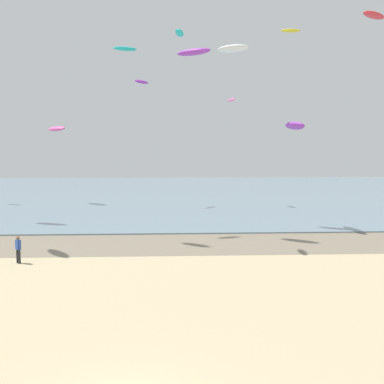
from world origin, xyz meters
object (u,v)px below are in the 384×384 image
kite_aloft_6 (291,31)px  kite_aloft_8 (194,52)px  kite_aloft_1 (231,100)px  kite_aloft_3 (179,33)px  kite_aloft_5 (141,82)px  kite_aloft_4 (233,49)px  kite_aloft_0 (57,129)px  kite_aloft_10 (374,15)px  person_nearest_camera (18,249)px  kite_aloft_13 (295,126)px  kite_aloft_9 (125,49)px

kite_aloft_6 → kite_aloft_8: kite_aloft_6 is taller
kite_aloft_1 → kite_aloft_6: size_ratio=0.81×
kite_aloft_3 → kite_aloft_5: size_ratio=0.82×
kite_aloft_4 → kite_aloft_6: kite_aloft_6 is taller
kite_aloft_5 → kite_aloft_4: bearing=70.0°
kite_aloft_0 → kite_aloft_10: size_ratio=1.04×
kite_aloft_6 → kite_aloft_5: bearing=172.8°
person_nearest_camera → kite_aloft_8: 19.96m
kite_aloft_0 → kite_aloft_13: kite_aloft_0 is taller
kite_aloft_1 → kite_aloft_9: kite_aloft_9 is taller
kite_aloft_4 → kite_aloft_5: (-9.02, 14.67, -1.06)m
kite_aloft_13 → kite_aloft_5: bearing=32.8°
kite_aloft_0 → kite_aloft_5: kite_aloft_5 is taller
kite_aloft_5 → kite_aloft_9: kite_aloft_9 is taller
kite_aloft_6 → kite_aloft_9: (-17.64, -15.56, -5.27)m
kite_aloft_1 → kite_aloft_5: size_ratio=0.79×
person_nearest_camera → kite_aloft_9: kite_aloft_9 is taller
kite_aloft_8 → kite_aloft_13: size_ratio=0.88×
kite_aloft_6 → kite_aloft_3: bearing=-121.5°
kite_aloft_3 → kite_aloft_4: (5.01, 8.79, 0.69)m
kite_aloft_1 → kite_aloft_4: bearing=158.9°
kite_aloft_8 → kite_aloft_10: bearing=-120.6°
kite_aloft_6 → kite_aloft_13: size_ratio=0.64×
kite_aloft_4 → kite_aloft_10: bearing=39.1°
person_nearest_camera → kite_aloft_4: kite_aloft_4 is taller
kite_aloft_6 → kite_aloft_9: bearing=-137.9°
kite_aloft_13 → kite_aloft_1: bearing=4.4°
person_nearest_camera → kite_aloft_10: (28.68, 15.61, 18.57)m
kite_aloft_8 → kite_aloft_13: kite_aloft_8 is taller
kite_aloft_4 → kite_aloft_13: kite_aloft_4 is taller
kite_aloft_0 → kite_aloft_9: (10.39, -20.58, 5.80)m
person_nearest_camera → kite_aloft_10: bearing=28.6°
kite_aloft_5 → kite_aloft_1: bearing=126.1°
kite_aloft_9 → kite_aloft_13: bearing=-13.4°
kite_aloft_0 → kite_aloft_8: 27.94m
kite_aloft_5 → kite_aloft_6: (17.30, -2.41, 5.58)m
kite_aloft_8 → kite_aloft_4: bearing=-88.9°
person_nearest_camera → kite_aloft_5: kite_aloft_5 is taller
kite_aloft_5 → kite_aloft_9: size_ratio=1.18×
person_nearest_camera → kite_aloft_13: kite_aloft_13 is taller
person_nearest_camera → kite_aloft_0: size_ratio=0.49×
kite_aloft_6 → kite_aloft_13: bearing=-101.4°
kite_aloft_8 → kite_aloft_10: size_ratio=0.94×
kite_aloft_1 → kite_aloft_5: bearing=73.5°
kite_aloft_1 → kite_aloft_13: bearing=177.8°
kite_aloft_0 → kite_aloft_6: (28.03, -5.02, 11.07)m
kite_aloft_5 → kite_aloft_10: kite_aloft_10 is taller
kite_aloft_8 → kite_aloft_13: (9.00, 2.96, -5.64)m
kite_aloft_1 → kite_aloft_3: kite_aloft_3 is taller
kite_aloft_1 → kite_aloft_9: (-11.11, -17.52, 2.44)m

